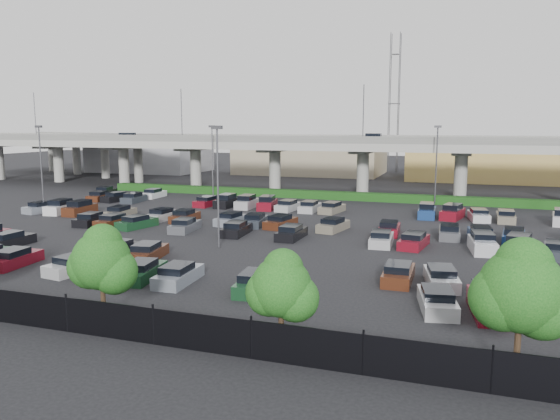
{
  "coord_description": "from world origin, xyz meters",
  "views": [
    {
      "loc": [
        19.66,
        -49.41,
        10.34
      ],
      "look_at": [
        2.39,
        1.16,
        2.0
      ],
      "focal_mm": 35.0,
      "sensor_mm": 36.0,
      "label": 1
    }
  ],
  "objects": [
    {
      "name": "ground",
      "position": [
        0.0,
        0.0,
        0.0
      ],
      "size": [
        280.0,
        280.0,
        0.0
      ],
      "primitive_type": "plane",
      "color": "black"
    },
    {
      "name": "hedge",
      "position": [
        0.0,
        25.0,
        0.55
      ],
      "size": [
        66.0,
        1.6,
        1.1
      ],
      "primitive_type": "cube",
      "color": "#173B11",
      "rests_on": "ground"
    },
    {
      "name": "light_poles",
      "position": [
        -4.13,
        2.0,
        6.24
      ],
      "size": [
        66.9,
        48.38,
        10.3
      ],
      "color": "#45454A",
      "rests_on": "ground"
    },
    {
      "name": "overpass",
      "position": [
        -0.18,
        31.99,
        6.97
      ],
      "size": [
        150.0,
        13.0,
        15.8
      ],
      "color": "#999A92",
      "rests_on": "ground"
    },
    {
      "name": "parked_cars",
      "position": [
        0.23,
        -2.76,
        0.61
      ],
      "size": [
        63.16,
        41.69,
        1.67
      ],
      "color": "navy",
      "rests_on": "ground"
    },
    {
      "name": "on_ramp",
      "position": [
        -52.1,
        43.05,
        6.86
      ],
      "size": [
        50.93,
        30.13,
        8.8
      ],
      "color": "#999A92",
      "rests_on": "ground"
    },
    {
      "name": "tree_row",
      "position": [
        0.7,
        -26.53,
        3.52
      ],
      "size": [
        65.07,
        3.66,
        5.94
      ],
      "color": "#332316",
      "rests_on": "ground"
    },
    {
      "name": "comm_tower",
      "position": [
        4.0,
        74.0,
        15.61
      ],
      "size": [
        2.4,
        2.4,
        30.0
      ],
      "color": "#45454A",
      "rests_on": "ground"
    },
    {
      "name": "fence",
      "position": [
        -0.05,
        -28.0,
        0.9
      ],
      "size": [
        70.0,
        0.1,
        2.0
      ],
      "color": "black",
      "rests_on": "ground"
    },
    {
      "name": "distant_buildings",
      "position": [
        12.38,
        61.81,
        3.74
      ],
      "size": [
        138.0,
        24.0,
        9.0
      ],
      "color": "gray",
      "rests_on": "ground"
    }
  ]
}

